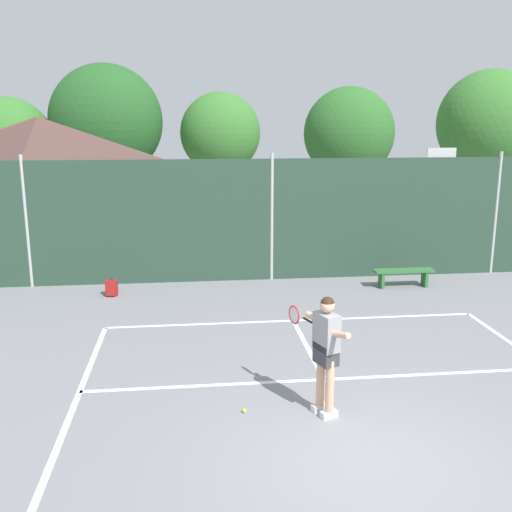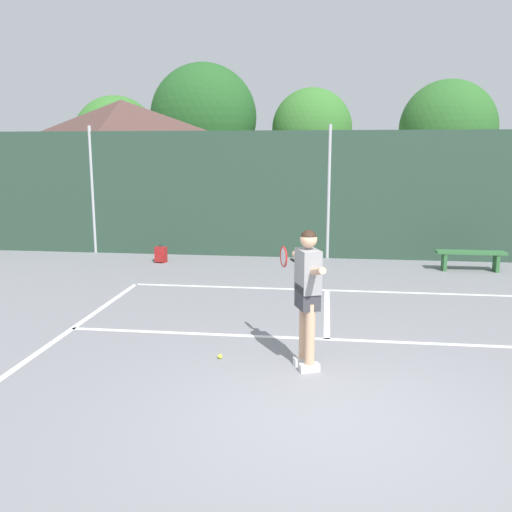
{
  "view_description": "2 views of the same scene",
  "coord_description": "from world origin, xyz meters",
  "px_view_note": "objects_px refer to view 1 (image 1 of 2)",
  "views": [
    {
      "loc": [
        -2.21,
        -6.48,
        4.33
      ],
      "look_at": [
        -0.9,
        4.92,
        1.64
      ],
      "focal_mm": 40.42,
      "sensor_mm": 36.0,
      "label": 1
    },
    {
      "loc": [
        -0.06,
        -5.63,
        2.85
      ],
      "look_at": [
        -1.32,
        4.21,
        0.94
      ],
      "focal_mm": 38.63,
      "sensor_mm": 36.0,
      "label": 2
    }
  ],
  "objects_px": {
    "tennis_player": "(326,345)",
    "tennis_ball": "(245,411)",
    "basketball_hoop": "(438,189)",
    "backpack_red": "(111,289)",
    "courtside_bench": "(403,274)"
  },
  "relations": [
    {
      "from": "tennis_ball",
      "to": "backpack_red",
      "type": "xyz_separation_m",
      "value": [
        -2.79,
        6.39,
        0.16
      ]
    },
    {
      "from": "tennis_ball",
      "to": "backpack_red",
      "type": "distance_m",
      "value": 6.97
    },
    {
      "from": "tennis_player",
      "to": "backpack_red",
      "type": "height_order",
      "value": "tennis_player"
    },
    {
      "from": "basketball_hoop",
      "to": "backpack_red",
      "type": "bearing_deg",
      "value": -165.31
    },
    {
      "from": "basketball_hoop",
      "to": "tennis_player",
      "type": "distance_m",
      "value": 10.74
    },
    {
      "from": "courtside_bench",
      "to": "basketball_hoop",
      "type": "bearing_deg",
      "value": 52.76
    },
    {
      "from": "backpack_red",
      "to": "courtside_bench",
      "type": "relative_size",
      "value": 0.29
    },
    {
      "from": "basketball_hoop",
      "to": "tennis_player",
      "type": "bearing_deg",
      "value": -121.82
    },
    {
      "from": "tennis_player",
      "to": "backpack_red",
      "type": "distance_m",
      "value": 7.72
    },
    {
      "from": "tennis_player",
      "to": "tennis_ball",
      "type": "height_order",
      "value": "tennis_player"
    },
    {
      "from": "basketball_hoop",
      "to": "backpack_red",
      "type": "height_order",
      "value": "basketball_hoop"
    },
    {
      "from": "basketball_hoop",
      "to": "backpack_red",
      "type": "distance_m",
      "value": 10.16
    },
    {
      "from": "tennis_ball",
      "to": "tennis_player",
      "type": "bearing_deg",
      "value": -7.61
    },
    {
      "from": "tennis_player",
      "to": "tennis_ball",
      "type": "relative_size",
      "value": 28.1
    },
    {
      "from": "tennis_player",
      "to": "courtside_bench",
      "type": "relative_size",
      "value": 1.16
    }
  ]
}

